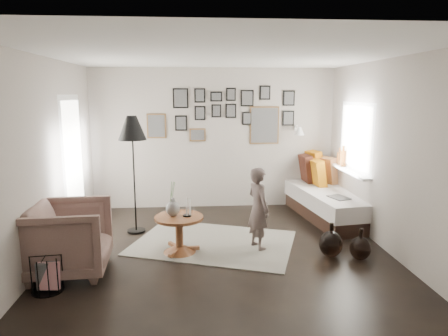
{
  "coord_description": "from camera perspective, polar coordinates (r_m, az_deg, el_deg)",
  "views": [
    {
      "loc": [
        -0.37,
        -5.02,
        2.13
      ],
      "look_at": [
        0.05,
        0.5,
        1.1
      ],
      "focal_mm": 32.0,
      "sensor_mm": 36.0,
      "label": 1
    }
  ],
  "objects": [
    {
      "name": "ground",
      "position": [
        5.46,
        -0.13,
        -12.4
      ],
      "size": [
        4.8,
        4.8,
        0.0
      ],
      "primitive_type": "plane",
      "color": "black",
      "rests_on": "ground"
    },
    {
      "name": "wall_back",
      "position": [
        7.47,
        -1.48,
        4.18
      ],
      "size": [
        4.5,
        0.0,
        4.5
      ],
      "primitive_type": "plane",
      "rotation": [
        1.57,
        0.0,
        0.0
      ],
      "color": "#A69C91",
      "rests_on": "ground"
    },
    {
      "name": "wall_front",
      "position": [
        2.77,
        3.52,
        -6.96
      ],
      "size": [
        4.5,
        0.0,
        4.5
      ],
      "primitive_type": "plane",
      "rotation": [
        -1.57,
        0.0,
        0.0
      ],
      "color": "#A69C91",
      "rests_on": "ground"
    },
    {
      "name": "wall_left",
      "position": [
        5.42,
        -24.58,
        0.77
      ],
      "size": [
        0.0,
        4.8,
        4.8
      ],
      "primitive_type": "plane",
      "rotation": [
        1.57,
        0.0,
        1.57
      ],
      "color": "#A69C91",
      "rests_on": "ground"
    },
    {
      "name": "wall_right",
      "position": [
        5.72,
        22.97,
        1.36
      ],
      "size": [
        0.0,
        4.8,
        4.8
      ],
      "primitive_type": "plane",
      "rotation": [
        1.57,
        0.0,
        -1.57
      ],
      "color": "#A69C91",
      "rests_on": "ground"
    },
    {
      "name": "ceiling",
      "position": [
        5.05,
        -0.14,
        15.88
      ],
      "size": [
        4.8,
        4.8,
        0.0
      ],
      "primitive_type": "plane",
      "rotation": [
        3.14,
        0.0,
        0.0
      ],
      "color": "white",
      "rests_on": "wall_back"
    },
    {
      "name": "door_left",
      "position": [
        6.58,
        -20.75,
        0.41
      ],
      "size": [
        0.0,
        2.14,
        2.14
      ],
      "color": "white",
      "rests_on": "wall_left"
    },
    {
      "name": "window_right",
      "position": [
        6.95,
        17.2,
        0.15
      ],
      "size": [
        0.15,
        1.32,
        1.3
      ],
      "color": "white",
      "rests_on": "wall_right"
    },
    {
      "name": "gallery_wall",
      "position": [
        7.44,
        0.74,
        7.57
      ],
      "size": [
        2.74,
        0.03,
        1.08
      ],
      "color": "brown",
      "rests_on": "wall_back"
    },
    {
      "name": "wall_sconce",
      "position": [
        7.43,
        10.69,
        5.22
      ],
      "size": [
        0.18,
        0.36,
        0.16
      ],
      "color": "white",
      "rests_on": "wall_back"
    },
    {
      "name": "rug",
      "position": [
        5.89,
        -1.49,
        -10.61
      ],
      "size": [
        2.61,
        2.2,
        0.01
      ],
      "primitive_type": "cube",
      "rotation": [
        0.0,
        0.0,
        -0.34
      ],
      "color": "beige",
      "rests_on": "ground"
    },
    {
      "name": "pedestal_table",
      "position": [
        5.5,
        -6.39,
        -9.63
      ],
      "size": [
        0.66,
        0.66,
        0.52
      ],
      "rotation": [
        0.0,
        0.0,
        -0.19
      ],
      "color": "brown",
      "rests_on": "ground"
    },
    {
      "name": "vase",
      "position": [
        5.4,
        -7.33,
        -5.36
      ],
      "size": [
        0.19,
        0.19,
        0.47
      ],
      "color": "black",
      "rests_on": "pedestal_table"
    },
    {
      "name": "candles",
      "position": [
        5.38,
        -5.3,
        -5.66
      ],
      "size": [
        0.11,
        0.11,
        0.24
      ],
      "color": "black",
      "rests_on": "pedestal_table"
    },
    {
      "name": "daybed",
      "position": [
        7.28,
        14.61,
        -4.11
      ],
      "size": [
        1.24,
        2.33,
        1.08
      ],
      "rotation": [
        0.0,
        0.0,
        0.14
      ],
      "color": "black",
      "rests_on": "ground"
    },
    {
      "name": "magazine_on_daybed",
      "position": [
        6.62,
        16.09,
        -4.07
      ],
      "size": [
        0.33,
        0.39,
        0.02
      ],
      "primitive_type": "cube",
      "rotation": [
        0.0,
        0.0,
        0.32
      ],
      "color": "black",
      "rests_on": "daybed"
    },
    {
      "name": "armchair",
      "position": [
        5.19,
        -21.37,
        -9.33
      ],
      "size": [
        1.01,
        0.98,
        0.86
      ],
      "primitive_type": "imported",
      "rotation": [
        0.0,
        0.0,
        1.64
      ],
      "color": "brown",
      "rests_on": "ground"
    },
    {
      "name": "armchair_cushion",
      "position": [
        5.21,
        -20.93,
        -8.66
      ],
      "size": [
        0.4,
        0.42,
        0.18
      ],
      "primitive_type": "cube",
      "rotation": [
        -0.21,
        0.0,
        0.03
      ],
      "color": "silver",
      "rests_on": "armchair"
    },
    {
      "name": "floor_lamp",
      "position": [
        6.16,
        -12.98,
        4.98
      ],
      "size": [
        0.42,
        0.42,
        1.81
      ],
      "rotation": [
        0.0,
        0.0,
        0.2
      ],
      "color": "black",
      "rests_on": "ground"
    },
    {
      "name": "magazine_basket",
      "position": [
        4.9,
        -23.98,
        -13.63
      ],
      "size": [
        0.36,
        0.36,
        0.41
      ],
      "rotation": [
        0.0,
        0.0,
        0.11
      ],
      "color": "black",
      "rests_on": "ground"
    },
    {
      "name": "demijohn_large",
      "position": [
        5.55,
        15.01,
        -10.42
      ],
      "size": [
        0.31,
        0.31,
        0.46
      ],
      "color": "black",
      "rests_on": "ground"
    },
    {
      "name": "demijohn_small",
      "position": [
        5.57,
        18.87,
        -10.76
      ],
      "size": [
        0.27,
        0.27,
        0.42
      ],
      "color": "black",
      "rests_on": "ground"
    },
    {
      "name": "child",
      "position": [
        5.55,
        4.92,
        -5.77
      ],
      "size": [
        0.42,
        0.49,
        1.15
      ],
      "primitive_type": "imported",
      "rotation": [
        0.0,
        0.0,
        1.97
      ],
      "color": "brown",
      "rests_on": "ground"
    }
  ]
}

